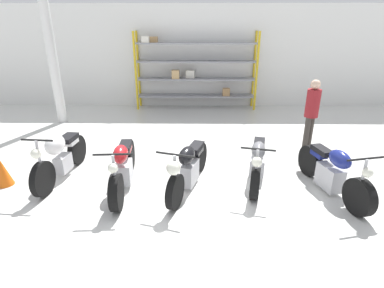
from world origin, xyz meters
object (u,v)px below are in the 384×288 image
at_px(motorcycle_grey, 258,161).
at_px(traffic_cone, 3,172).
at_px(motorcycle_red, 123,167).
at_px(motorcycle_black, 189,167).
at_px(person_browsing, 312,109).
at_px(motorcycle_white, 60,155).
at_px(motorcycle_blue, 332,172).
at_px(shelving_rack, 194,70).

relative_size(motorcycle_grey, traffic_cone, 3.71).
xyz_separation_m(motorcycle_red, motorcycle_grey, (2.60, 0.34, -0.01)).
relative_size(motorcycle_black, person_browsing, 1.17).
relative_size(motorcycle_white, motorcycle_black, 0.99).
bearing_deg(traffic_cone, motorcycle_blue, -1.69).
relative_size(motorcycle_black, motorcycle_grey, 1.00).
bearing_deg(motorcycle_grey, person_browsing, 149.32).
distance_m(shelving_rack, motorcycle_black, 6.03).
relative_size(motorcycle_grey, person_browsing, 1.18).
distance_m(motorcycle_red, motorcycle_blue, 3.87).
bearing_deg(person_browsing, traffic_cone, 63.61).
xyz_separation_m(motorcycle_blue, person_browsing, (0.28, 2.10, 0.61)).
distance_m(motorcycle_grey, person_browsing, 2.31).
height_order(motorcycle_red, motorcycle_blue, motorcycle_red).
xyz_separation_m(motorcycle_white, person_browsing, (5.47, 1.61, 0.52)).
relative_size(motorcycle_red, person_browsing, 1.25).
xyz_separation_m(motorcycle_black, motorcycle_grey, (1.36, 0.37, -0.03)).
distance_m(motorcycle_red, motorcycle_grey, 2.62).
height_order(person_browsing, traffic_cone, person_browsing).
relative_size(motorcycle_white, motorcycle_red, 0.93).
relative_size(shelving_rack, motorcycle_black, 2.14).
bearing_deg(person_browsing, motorcycle_blue, 129.51).
bearing_deg(motorcycle_grey, motorcycle_black, -61.44).
xyz_separation_m(motorcycle_grey, traffic_cone, (-4.94, -0.31, -0.13)).
xyz_separation_m(shelving_rack, traffic_cone, (-3.64, -5.89, -1.12)).
bearing_deg(person_browsing, motorcycle_red, 72.25).
height_order(motorcycle_red, motorcycle_black, motorcycle_red).
distance_m(motorcycle_black, motorcycle_grey, 1.41).
height_order(shelving_rack, motorcycle_white, shelving_rack).
height_order(motorcycle_white, motorcycle_red, motorcycle_white).
relative_size(shelving_rack, motorcycle_grey, 2.13).
height_order(motorcycle_black, motorcycle_blue, motorcycle_blue).
distance_m(motorcycle_blue, person_browsing, 2.20).
bearing_deg(motorcycle_blue, shelving_rack, -169.63).
height_order(motorcycle_grey, person_browsing, person_browsing).
bearing_deg(motorcycle_white, person_browsing, 111.32).
height_order(motorcycle_black, traffic_cone, motorcycle_black).
bearing_deg(motorcycle_grey, traffic_cone, -73.00).
height_order(motorcycle_white, traffic_cone, motorcycle_white).
xyz_separation_m(motorcycle_black, person_browsing, (2.91, 1.97, 0.58)).
relative_size(motorcycle_blue, traffic_cone, 3.71).
bearing_deg(shelving_rack, motorcycle_red, -102.36).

